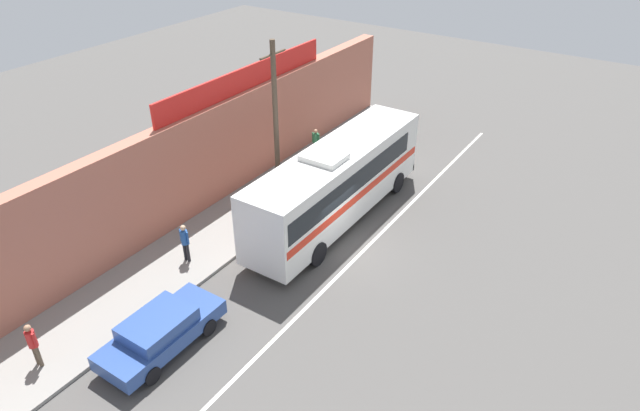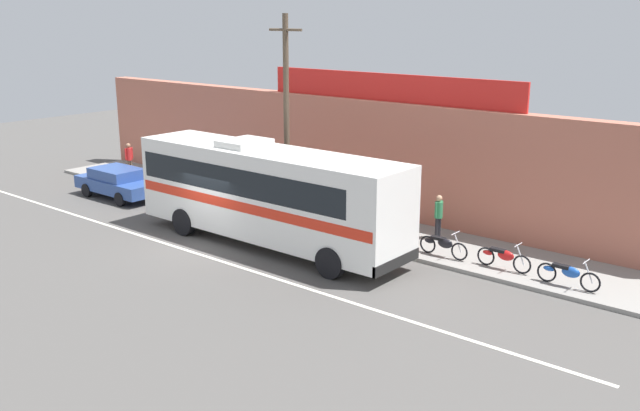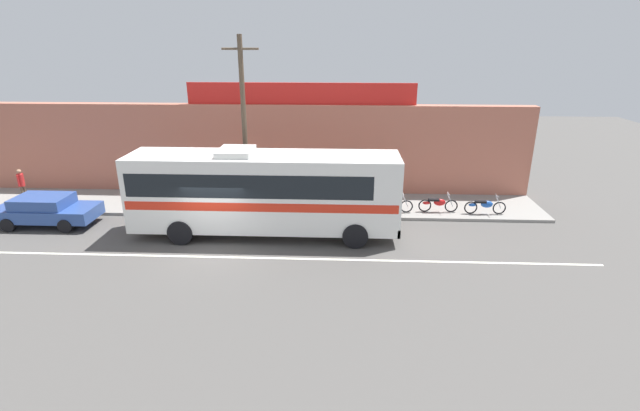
# 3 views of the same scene
# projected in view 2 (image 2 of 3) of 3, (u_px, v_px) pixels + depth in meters

# --- Properties ---
(ground_plane) EXTENTS (70.00, 70.00, 0.00)m
(ground_plane) POSITION_uv_depth(u_px,v_px,m) (203.00, 245.00, 25.60)
(ground_plane) COLOR #4F4C49
(sidewalk_slab) EXTENTS (30.00, 3.60, 0.14)m
(sidewalk_slab) POSITION_uv_depth(u_px,v_px,m) (297.00, 213.00, 29.45)
(sidewalk_slab) COLOR gray
(sidewalk_slab) RESTS_ON ground_plane
(storefront_facade) EXTENTS (30.00, 0.70, 4.80)m
(storefront_facade) POSITION_uv_depth(u_px,v_px,m) (329.00, 151.00, 30.44)
(storefront_facade) COLOR #B26651
(storefront_facade) RESTS_ON ground_plane
(storefront_billboard) EXTENTS (11.82, 0.12, 1.10)m
(storefront_billboard) POSITION_uv_depth(u_px,v_px,m) (387.00, 87.00, 27.83)
(storefront_billboard) COLOR red
(storefront_billboard) RESTS_ON storefront_facade
(road_center_stripe) EXTENTS (30.00, 0.14, 0.01)m
(road_center_stripe) POSITION_uv_depth(u_px,v_px,m) (186.00, 250.00, 25.01)
(road_center_stripe) COLOR silver
(road_center_stripe) RESTS_ON ground_plane
(intercity_bus) EXTENTS (11.22, 2.59, 3.78)m
(intercity_bus) POSITION_uv_depth(u_px,v_px,m) (266.00, 190.00, 25.06)
(intercity_bus) COLOR white
(intercity_bus) RESTS_ON ground_plane
(parked_car) EXTENTS (4.45, 1.91, 1.37)m
(parked_car) POSITION_uv_depth(u_px,v_px,m) (118.00, 182.00, 32.05)
(parked_car) COLOR #2D4C93
(parked_car) RESTS_ON ground_plane
(utility_pole) EXTENTS (1.60, 0.22, 8.06)m
(utility_pole) POSITION_uv_depth(u_px,v_px,m) (286.00, 118.00, 26.94)
(utility_pole) COLOR brown
(utility_pole) RESTS_ON sidewalk_slab
(motorcycle_blue) EXTENTS (1.85, 0.56, 0.94)m
(motorcycle_blue) POSITION_uv_depth(u_px,v_px,m) (443.00, 245.00, 23.84)
(motorcycle_blue) COLOR black
(motorcycle_blue) RESTS_ON sidewalk_slab
(motorcycle_black) EXTENTS (1.88, 0.56, 0.94)m
(motorcycle_black) POSITION_uv_depth(u_px,v_px,m) (503.00, 257.00, 22.63)
(motorcycle_black) COLOR black
(motorcycle_black) RESTS_ON sidewalk_slab
(motorcycle_red) EXTENTS (1.96, 0.56, 0.94)m
(motorcycle_red) POSITION_uv_depth(u_px,v_px,m) (567.00, 273.00, 21.17)
(motorcycle_red) COLOR black
(motorcycle_red) RESTS_ON sidewalk_slab
(motorcycle_orange) EXTENTS (1.83, 0.56, 0.94)m
(motorcycle_orange) POSITION_uv_depth(u_px,v_px,m) (383.00, 230.00, 25.51)
(motorcycle_orange) COLOR black
(motorcycle_orange) RESTS_ON sidewalk_slab
(pedestrian_far_right) EXTENTS (0.30, 0.48, 1.72)m
(pedestrian_far_right) POSITION_uv_depth(u_px,v_px,m) (219.00, 175.00, 31.57)
(pedestrian_far_right) COLOR black
(pedestrian_far_right) RESTS_ON sidewalk_slab
(pedestrian_far_left) EXTENTS (0.30, 0.48, 1.66)m
(pedestrian_far_left) POSITION_uv_depth(u_px,v_px,m) (439.00, 214.00, 25.59)
(pedestrian_far_left) COLOR black
(pedestrian_far_left) RESTS_ON sidewalk_slab
(pedestrian_near_shop) EXTENTS (0.30, 0.48, 1.71)m
(pedestrian_near_shop) POSITION_uv_depth(u_px,v_px,m) (129.00, 157.00, 35.68)
(pedestrian_near_shop) COLOR brown
(pedestrian_near_shop) RESTS_ON sidewalk_slab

